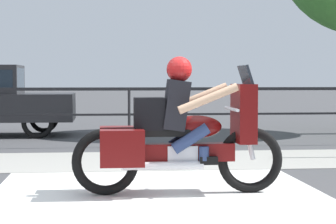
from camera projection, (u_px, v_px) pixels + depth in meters
name	position (u px, v px, depth m)	size (l,w,h in m)	color
ground_plane	(151.00, 201.00, 7.00)	(120.00, 120.00, 0.00)	#424244
sidewalk_band	(135.00, 161.00, 10.38)	(44.00, 2.40, 0.01)	#99968E
crosswalk_band	(163.00, 204.00, 6.81)	(3.76, 6.00, 0.01)	silver
fence_railing	(129.00, 100.00, 12.32)	(36.00, 0.05, 1.14)	black
motorcycle	(177.00, 133.00, 7.38)	(2.40, 0.76, 1.56)	black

